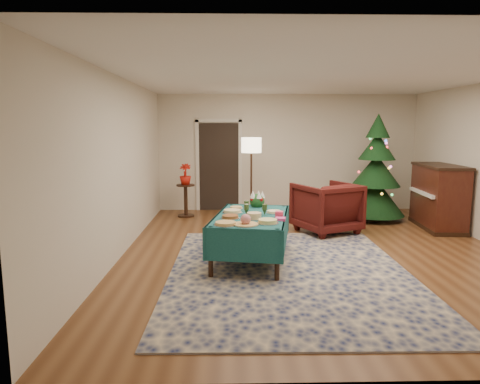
{
  "coord_description": "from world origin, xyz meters",
  "views": [
    {
      "loc": [
        -1.34,
        -6.52,
        1.94
      ],
      "look_at": [
        -1.17,
        0.58,
        0.87
      ],
      "focal_mm": 32.0,
      "sensor_mm": 36.0,
      "label": 1
    }
  ],
  "objects_px": {
    "floor_lamp": "(251,150)",
    "potted_plant": "(185,179)",
    "buffet_table": "(251,224)",
    "side_table": "(186,201)",
    "gift_box": "(279,215)",
    "armchair": "(326,205)",
    "piano": "(438,197)",
    "christmas_tree": "(376,173)"
  },
  "relations": [
    {
      "from": "floor_lamp",
      "to": "piano",
      "type": "relative_size",
      "value": 1.17
    },
    {
      "from": "piano",
      "to": "floor_lamp",
      "type": "bearing_deg",
      "value": 165.44
    },
    {
      "from": "floor_lamp",
      "to": "christmas_tree",
      "type": "bearing_deg",
      "value": -2.65
    },
    {
      "from": "christmas_tree",
      "to": "armchair",
      "type": "bearing_deg",
      "value": -139.37
    },
    {
      "from": "buffet_table",
      "to": "floor_lamp",
      "type": "xyz_separation_m",
      "value": [
        0.15,
        2.91,
        0.92
      ]
    },
    {
      "from": "buffet_table",
      "to": "potted_plant",
      "type": "height_order",
      "value": "potted_plant"
    },
    {
      "from": "gift_box",
      "to": "side_table",
      "type": "height_order",
      "value": "gift_box"
    },
    {
      "from": "armchair",
      "to": "christmas_tree",
      "type": "xyz_separation_m",
      "value": [
        1.28,
        1.1,
        0.48
      ]
    },
    {
      "from": "potted_plant",
      "to": "armchair",
      "type": "bearing_deg",
      "value": -28.35
    },
    {
      "from": "floor_lamp",
      "to": "potted_plant",
      "type": "bearing_deg",
      "value": 169.38
    },
    {
      "from": "gift_box",
      "to": "potted_plant",
      "type": "bearing_deg",
      "value": 116.28
    },
    {
      "from": "side_table",
      "to": "piano",
      "type": "xyz_separation_m",
      "value": [
        4.99,
        -1.19,
        0.26
      ]
    },
    {
      "from": "buffet_table",
      "to": "side_table",
      "type": "relative_size",
      "value": 2.68
    },
    {
      "from": "armchair",
      "to": "side_table",
      "type": "xyz_separation_m",
      "value": [
        -2.75,
        1.49,
        -0.17
      ]
    },
    {
      "from": "side_table",
      "to": "buffet_table",
      "type": "bearing_deg",
      "value": -68.16
    },
    {
      "from": "piano",
      "to": "gift_box",
      "type": "bearing_deg",
      "value": -146.97
    },
    {
      "from": "floor_lamp",
      "to": "christmas_tree",
      "type": "distance_m",
      "value": 2.66
    },
    {
      "from": "side_table",
      "to": "potted_plant",
      "type": "distance_m",
      "value": 0.49
    },
    {
      "from": "floor_lamp",
      "to": "potted_plant",
      "type": "height_order",
      "value": "floor_lamp"
    },
    {
      "from": "buffet_table",
      "to": "armchair",
      "type": "bearing_deg",
      "value": 48.83
    },
    {
      "from": "floor_lamp",
      "to": "piano",
      "type": "bearing_deg",
      "value": -14.56
    },
    {
      "from": "armchair",
      "to": "potted_plant",
      "type": "bearing_deg",
      "value": -52.92
    },
    {
      "from": "floor_lamp",
      "to": "side_table",
      "type": "relative_size",
      "value": 2.43
    },
    {
      "from": "armchair",
      "to": "floor_lamp",
      "type": "bearing_deg",
      "value": -67.01
    },
    {
      "from": "buffet_table",
      "to": "potted_plant",
      "type": "xyz_separation_m",
      "value": [
        -1.27,
        3.18,
        0.29
      ]
    },
    {
      "from": "armchair",
      "to": "christmas_tree",
      "type": "height_order",
      "value": "christmas_tree"
    },
    {
      "from": "potted_plant",
      "to": "floor_lamp",
      "type": "bearing_deg",
      "value": -10.62
    },
    {
      "from": "christmas_tree",
      "to": "piano",
      "type": "xyz_separation_m",
      "value": [
        0.96,
        -0.81,
        -0.4
      ]
    },
    {
      "from": "gift_box",
      "to": "christmas_tree",
      "type": "distance_m",
      "value": 3.81
    },
    {
      "from": "side_table",
      "to": "armchair",
      "type": "bearing_deg",
      "value": -28.35
    },
    {
      "from": "gift_box",
      "to": "armchair",
      "type": "distance_m",
      "value": 2.18
    },
    {
      "from": "gift_box",
      "to": "potted_plant",
      "type": "xyz_separation_m",
      "value": [
        -1.66,
        3.36,
        0.11
      ]
    },
    {
      "from": "side_table",
      "to": "christmas_tree",
      "type": "bearing_deg",
      "value": -5.48
    },
    {
      "from": "gift_box",
      "to": "side_table",
      "type": "relative_size",
      "value": 0.15
    },
    {
      "from": "gift_box",
      "to": "piano",
      "type": "distance_m",
      "value": 3.98
    },
    {
      "from": "buffet_table",
      "to": "side_table",
      "type": "height_order",
      "value": "side_table"
    },
    {
      "from": "christmas_tree",
      "to": "piano",
      "type": "height_order",
      "value": "christmas_tree"
    },
    {
      "from": "christmas_tree",
      "to": "side_table",
      "type": "bearing_deg",
      "value": 174.52
    },
    {
      "from": "buffet_table",
      "to": "christmas_tree",
      "type": "relative_size",
      "value": 0.86
    },
    {
      "from": "armchair",
      "to": "buffet_table",
      "type": "bearing_deg",
      "value": 24.26
    },
    {
      "from": "buffet_table",
      "to": "gift_box",
      "type": "distance_m",
      "value": 0.46
    },
    {
      "from": "floor_lamp",
      "to": "potted_plant",
      "type": "distance_m",
      "value": 1.58
    }
  ]
}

